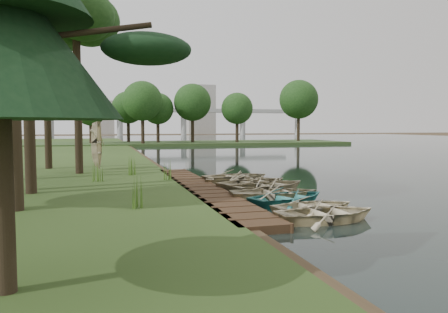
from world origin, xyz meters
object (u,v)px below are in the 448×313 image
object	(u,v)px
rowboat_0	(327,211)
stored_rowboat	(99,165)
boardwalk	(201,190)
rowboat_2	(289,195)
rowboat_1	(315,204)

from	to	relation	value
rowboat_0	stored_rowboat	distance (m)	17.43
boardwalk	rowboat_2	xyz separation A→B (m)	(2.51, -3.93, 0.25)
boardwalk	stored_rowboat	bearing A→B (deg)	115.85
rowboat_2	boardwalk	bearing A→B (deg)	13.49
boardwalk	rowboat_0	distance (m)	7.34
boardwalk	stored_rowboat	distance (m)	10.13
rowboat_1	boardwalk	bearing A→B (deg)	17.65
rowboat_2	rowboat_1	bearing A→B (deg)	165.24
boardwalk	stored_rowboat	size ratio (longest dim) A/B	5.35
boardwalk	rowboat_0	bearing A→B (deg)	-70.74
boardwalk	stored_rowboat	xyz separation A→B (m)	(-4.41, 9.11, 0.46)
rowboat_1	rowboat_2	size ratio (longest dim) A/B	0.90
stored_rowboat	rowboat_0	bearing A→B (deg)	-144.86
rowboat_2	stored_rowboat	bearing A→B (deg)	8.92
rowboat_0	rowboat_1	world-z (taller)	rowboat_0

